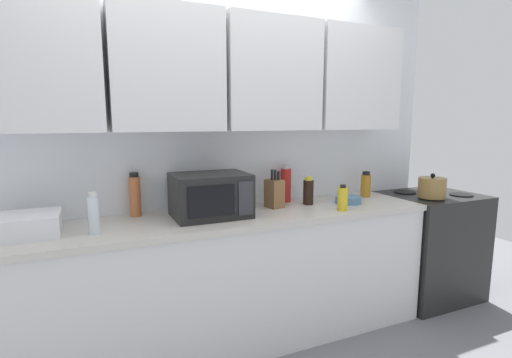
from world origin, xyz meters
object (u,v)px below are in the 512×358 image
Objects in this scene: dish_rack at (21,226)px; knife_block at (274,193)px; bottle_soy_dark at (308,191)px; bottle_red_sauce at (286,184)px; bottle_yellow_mustard at (343,199)px; bowl_ceramic_small at (348,200)px; microwave at (210,195)px; bottle_amber_vinegar at (366,185)px; stove_range at (429,245)px; kettle at (432,188)px; bottle_spice_jar at (135,195)px; bottle_clear_tall at (94,214)px.

knife_block is (1.55, 0.08, 0.04)m from dish_rack.
bottle_red_sauce is at bearing 125.95° from bottle_soy_dark.
bottle_yellow_mustard is 0.92× the size of bowl_ceramic_small.
bowl_ceramic_small is at bearing -1.61° from microwave.
bottle_yellow_mustard is 0.87× the size of bottle_amber_vinegar.
bowl_ceramic_small is at bearing -0.40° from dish_rack.
stove_range is 3.24× the size of bottle_red_sauce.
bowl_ceramic_small is (0.30, -0.09, -0.07)m from bottle_soy_dark.
bottle_spice_jar reaches higher than kettle.
bottle_amber_vinegar is 0.74× the size of bottle_red_sauce.
microwave is 1.08m from bowl_ceramic_small.
bottle_soy_dark is (0.77, 0.06, -0.04)m from microwave.
knife_block reaches higher than bowl_ceramic_small.
stove_range is at bearing -0.38° from dish_rack.
bottle_red_sauce is at bearing 7.39° from dish_rack.
dish_rack is at bearing -160.07° from bottle_spice_jar.
bottle_spice_jar is at bearing 170.23° from kettle.
bottle_clear_tall is 1.40m from bottle_red_sauce.
bottle_amber_vinegar reaches higher than stove_range.
knife_block reaches higher than bottle_amber_vinegar.
kettle is 0.90× the size of bottle_clear_tall.
stove_range is 0.58m from kettle.
microwave is at bearing 166.67° from bottle_yellow_mustard.
bottle_red_sauce is (-1.11, 0.38, 0.04)m from kettle.
bottle_red_sauce is (-0.11, 0.15, 0.04)m from bottle_soy_dark.
stove_range is 4.62× the size of bowl_ceramic_small.
bottle_clear_tall is at bearing -128.66° from bottle_spice_jar.
bottle_spice_jar is 1.54m from bowl_ceramic_small.
bottle_yellow_mustard is 1.39m from bottle_spice_jar.
stove_range is 0.99m from bowl_ceramic_small.
bottle_spice_jar is at bearing 174.22° from stove_range.
bottle_soy_dark is at bearing 2.26° from dish_rack.
kettle reaches higher than dish_rack.
bottle_yellow_mustard is 0.57m from bottle_amber_vinegar.
microwave is at bearing 174.35° from kettle.
bowl_ceramic_small is at bearing 43.80° from bottle_yellow_mustard.
bottle_spice_jar reaches higher than bottle_yellow_mustard.
bowl_ceramic_small is at bearing -30.16° from bottle_red_sauce.
knife_block is at bearing 144.76° from bottle_yellow_mustard.
bottle_soy_dark is (1.83, 0.07, 0.04)m from dish_rack.
bottle_clear_tall is 0.81× the size of bottle_spice_jar.
kettle reaches higher than bottle_yellow_mustard.
microwave is at bearing -24.85° from bottle_spice_jar.
bottle_red_sauce is (1.72, 0.22, 0.07)m from dish_rack.
bottle_amber_vinegar is (2.41, 0.13, 0.04)m from dish_rack.
bottle_soy_dark is at bearing 163.84° from bowl_ceramic_small.
stove_range is 1.90× the size of microwave.
knife_block reaches higher than bottle_yellow_mustard.
bottle_amber_vinegar is at bearing 5.61° from bottle_soy_dark.
kettle is at bearing 2.21° from bottle_yellow_mustard.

